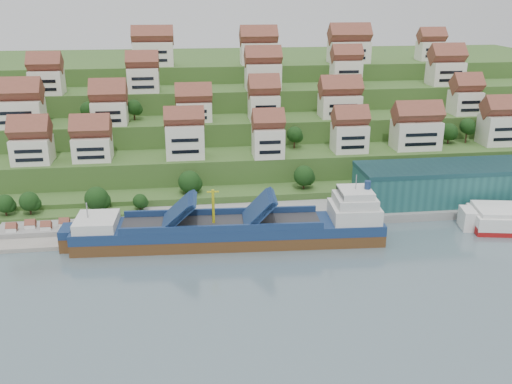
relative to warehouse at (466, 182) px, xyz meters
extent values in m
plane|color=slate|center=(-52.00, -17.00, -7.20)|extent=(300.00, 300.00, 0.00)
cube|color=gray|center=(-32.00, -2.00, -6.10)|extent=(180.00, 14.00, 2.20)
cube|color=gray|center=(-110.00, -5.00, -6.70)|extent=(45.00, 20.00, 1.00)
cube|color=#2D4C1E|center=(-52.00, 69.00, -5.20)|extent=(260.00, 128.00, 4.00)
cube|color=#2D4C1E|center=(-52.00, 74.00, -1.70)|extent=(260.00, 118.00, 11.00)
cube|color=#2D4C1E|center=(-52.00, 82.00, 1.80)|extent=(260.00, 102.00, 18.00)
cube|color=#2D4C1E|center=(-52.00, 90.00, 5.30)|extent=(260.00, 86.00, 25.00)
cube|color=#2D4C1E|center=(-52.00, 99.00, 8.30)|extent=(260.00, 68.00, 31.00)
cube|color=silver|center=(-118.26, 21.25, 7.34)|extent=(10.46, 8.66, 7.07)
cube|color=silver|center=(-101.97, 22.01, 7.17)|extent=(10.53, 8.57, 6.75)
cube|color=silver|center=(-75.87, 20.69, 8.66)|extent=(10.84, 7.03, 9.72)
cube|color=silver|center=(-52.11, 18.74, 8.02)|extent=(8.69, 7.62, 8.45)
cube|color=silver|center=(-27.18, 21.32, 7.87)|extent=(9.91, 7.73, 8.15)
cube|color=silver|center=(-6.24, 22.00, 8.02)|extent=(13.84, 8.26, 8.44)
cube|color=silver|center=(21.62, 23.56, 8.41)|extent=(11.38, 8.31, 9.21)
cube|color=silver|center=(-125.15, 36.44, 14.79)|extent=(15.09, 8.90, 7.98)
cube|color=silver|center=(-98.15, 36.49, 14.32)|extent=(10.44, 8.98, 7.04)
cube|color=silver|center=(-72.65, 37.95, 13.75)|extent=(10.83, 7.90, 5.89)
cube|color=silver|center=(-50.86, 36.50, 14.74)|extent=(9.21, 8.56, 7.88)
cube|color=silver|center=(-26.04, 37.71, 14.33)|extent=(12.71, 8.36, 7.05)
cube|color=silver|center=(15.91, 36.66, 14.54)|extent=(9.00, 8.04, 7.47)
cube|color=silver|center=(-118.90, 51.48, 21.56)|extent=(10.07, 7.86, 7.53)
cube|color=silver|center=(-88.48, 51.63, 21.73)|extent=(10.01, 7.30, 7.85)
cube|color=silver|center=(-49.05, 51.46, 22.09)|extent=(11.57, 7.79, 8.58)
cube|color=silver|center=(-19.87, 53.80, 22.28)|extent=(9.86, 7.14, 8.96)
cube|color=silver|center=(15.94, 53.16, 21.78)|extent=(11.39, 8.47, 7.95)
cube|color=silver|center=(-85.65, 70.89, 27.98)|extent=(13.95, 7.51, 8.36)
cube|color=silver|center=(-47.89, 71.16, 27.60)|extent=(12.90, 8.15, 7.61)
cube|color=silver|center=(-14.16, 71.04, 27.65)|extent=(14.58, 8.73, 7.70)
cube|color=silver|center=(19.26, 74.74, 27.31)|extent=(9.75, 7.05, 7.01)
ellipsoid|color=#183B13|center=(-43.38, 9.11, 0.68)|extent=(5.74, 5.74, 5.74)
ellipsoid|color=#183B13|center=(-75.16, 9.29, 0.17)|extent=(6.19, 6.19, 6.19)
ellipsoid|color=#183B13|center=(6.32, 26.11, 7.60)|extent=(5.37, 5.37, 5.37)
ellipsoid|color=#183B13|center=(12.23, 26.11, 9.26)|extent=(4.87, 4.87, 4.87)
ellipsoid|color=#183B13|center=(-42.80, 26.66, 8.19)|extent=(4.84, 4.84, 4.84)
ellipsoid|color=#183B13|center=(-105.45, 42.38, 14.23)|extent=(4.99, 4.99, 4.99)
ellipsoid|color=#183B13|center=(-91.29, 40.97, 14.93)|extent=(4.73, 4.73, 4.73)
ellipsoid|color=#183B13|center=(-46.21, 56.21, 22.94)|extent=(7.15, 7.15, 7.15)
ellipsoid|color=#183B13|center=(-15.24, 58.94, 23.29)|extent=(5.62, 5.62, 5.62)
ellipsoid|color=#183B13|center=(-15.40, 56.97, 21.51)|extent=(4.24, 4.24, 4.24)
ellipsoid|color=#183B13|center=(-121.64, 2.00, -1.17)|extent=(4.63, 4.63, 4.63)
ellipsoid|color=#183B13|center=(-115.67, 2.00, -0.84)|extent=(4.94, 4.94, 4.94)
ellipsoid|color=#183B13|center=(-99.03, 2.00, -0.88)|extent=(6.14, 6.14, 6.14)
ellipsoid|color=#183B13|center=(-88.15, 2.00, -2.08)|extent=(3.75, 3.75, 3.75)
cube|color=#1F5554|center=(0.00, 0.00, 0.00)|extent=(60.00, 15.00, 10.00)
cylinder|color=gray|center=(-34.00, -7.00, -1.00)|extent=(0.16, 0.16, 8.00)
cube|color=maroon|center=(-33.40, -7.00, 2.60)|extent=(1.20, 0.05, 0.80)
cube|color=white|center=(-118.00, -7.00, -5.10)|extent=(2.40, 2.20, 2.20)
cube|color=white|center=(-114.00, -5.50, -5.10)|extent=(2.40, 2.20, 2.20)
cube|color=white|center=(-110.00, -7.00, -5.10)|extent=(2.40, 2.20, 2.20)
cube|color=white|center=(-106.00, -5.50, -5.10)|extent=(2.40, 2.20, 2.20)
cube|color=#523219|center=(-66.33, -15.63, -6.20)|extent=(72.90, 14.75, 4.64)
cube|color=navy|center=(-66.33, -15.63, -3.21)|extent=(72.90, 14.86, 2.41)
cube|color=silver|center=(-96.93, -14.10, -0.89)|extent=(9.80, 11.04, 2.41)
cube|color=#262628|center=(-68.18, -15.54, -2.00)|extent=(46.85, 11.78, 0.28)
cube|color=navy|center=(-78.38, -15.03, 1.16)|extent=(7.46, 10.59, 6.42)
cube|color=navy|center=(-59.83, -15.95, 1.16)|extent=(7.11, 10.57, 6.79)
cylinder|color=gold|center=(-70.04, -15.44, 2.09)|extent=(0.68, 0.68, 8.36)
cube|color=silver|center=(-36.65, -17.11, -0.24)|extent=(11.66, 11.13, 3.71)
cube|color=silver|center=(-36.65, -17.11, 2.74)|extent=(9.75, 9.92, 2.32)
cube|color=silver|center=(-36.65, -17.11, 4.69)|extent=(7.84, 8.72, 1.67)
cylinder|color=navy|center=(-33.87, -17.25, 6.45)|extent=(1.56, 1.56, 2.04)
camera|label=1|loc=(-75.96, -139.04, 49.81)|focal=40.00mm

